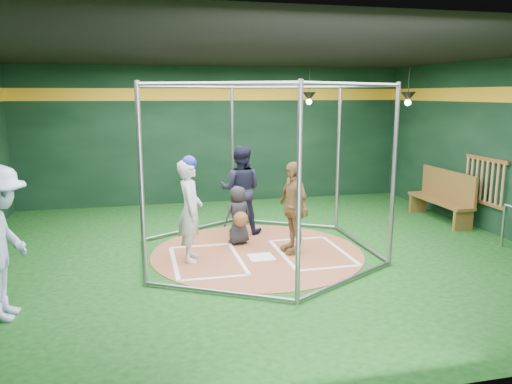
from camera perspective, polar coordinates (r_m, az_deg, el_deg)
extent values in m
cube|color=#0C370D|center=(9.06, 0.15, -7.03)|extent=(10.00, 9.00, 0.02)
cube|color=black|center=(8.63, 0.16, 15.70)|extent=(10.00, 9.00, 0.02)
cube|color=black|center=(13.06, -4.54, 6.44)|extent=(10.00, 0.10, 3.50)
cube|color=black|center=(4.49, 13.84, -2.92)|extent=(10.00, 0.10, 3.50)
cube|color=black|center=(10.98, 26.51, 4.41)|extent=(0.10, 9.00, 3.50)
cube|color=gold|center=(12.99, -4.59, 11.05)|extent=(10.00, 0.01, 0.30)
cube|color=gold|center=(10.91, 26.87, 9.89)|extent=(0.01, 9.00, 0.30)
cylinder|color=#995737|center=(9.05, 0.15, -6.93)|extent=(3.80, 3.80, 0.01)
cube|color=white|center=(8.77, 0.61, -7.45)|extent=(0.43, 0.43, 0.01)
cube|color=white|center=(9.45, -6.36, -6.14)|extent=(1.10, 0.07, 0.01)
cube|color=white|center=(7.86, -4.77, -9.76)|extent=(1.10, 0.07, 0.01)
cube|color=white|center=(8.60, -9.31, -8.00)|extent=(0.07, 1.70, 0.01)
cube|color=white|center=(8.74, -2.03, -7.54)|extent=(0.07, 1.70, 0.01)
cube|color=white|center=(9.85, 4.72, -5.39)|extent=(1.10, 0.07, 0.01)
cube|color=white|center=(8.33, 8.40, -8.59)|extent=(1.10, 0.07, 0.01)
cube|color=white|center=(8.92, 3.05, -7.15)|extent=(0.07, 1.70, 0.01)
cube|color=white|center=(9.28, 9.62, -6.56)|extent=(0.07, 1.70, 0.01)
cylinder|color=gray|center=(10.41, 9.37, 3.75)|extent=(0.07, 0.07, 3.00)
cylinder|color=gray|center=(10.93, -2.70, 4.23)|extent=(0.07, 0.07, 3.00)
cylinder|color=gray|center=(9.60, -13.15, 2.99)|extent=(0.07, 0.07, 3.00)
cylinder|color=gray|center=(7.33, -12.97, 0.52)|extent=(0.07, 0.07, 3.00)
cylinder|color=gray|center=(6.53, 4.92, -0.52)|extent=(0.07, 0.07, 3.00)
cylinder|color=gray|center=(8.36, 15.46, 1.69)|extent=(0.07, 0.07, 3.00)
cylinder|color=gray|center=(10.53, 3.28, 11.87)|extent=(2.02, 1.20, 0.06)
cylinder|color=gray|center=(10.89, 3.11, -3.58)|extent=(2.02, 1.20, 0.06)
cylinder|color=gray|center=(10.14, -7.80, 11.81)|extent=(2.02, 1.20, 0.06)
cylinder|color=gray|center=(10.51, -7.39, -4.20)|extent=(2.02, 1.20, 0.06)
cylinder|color=gray|center=(8.36, -13.52, 11.77)|extent=(0.06, 2.30, 0.06)
cylinder|color=gray|center=(8.81, -12.66, -7.43)|extent=(0.06, 2.30, 0.06)
cylinder|color=gray|center=(6.72, -4.74, 12.26)|extent=(2.02, 1.20, 0.06)
cylinder|color=gray|center=(7.26, -4.37, -11.26)|extent=(2.02, 1.20, 0.06)
cylinder|color=gray|center=(7.30, 11.27, 12.00)|extent=(2.02, 1.20, 0.06)
cylinder|color=gray|center=(7.80, 10.45, -9.81)|extent=(2.02, 1.20, 0.06)
cylinder|color=gray|center=(9.28, 12.46, 11.73)|extent=(0.06, 2.30, 0.06)
cylinder|color=gray|center=(9.68, 11.74, -5.68)|extent=(0.06, 2.30, 0.06)
cube|color=brown|center=(11.27, 24.87, 3.42)|extent=(0.05, 1.25, 0.08)
cube|color=brown|center=(11.41, 24.51, -1.06)|extent=(0.05, 1.25, 0.08)
cylinder|color=tan|center=(10.90, 26.37, 0.66)|extent=(0.06, 0.06, 0.85)
cylinder|color=tan|center=(11.02, 25.85, 0.81)|extent=(0.06, 0.06, 0.85)
cylinder|color=tan|center=(11.14, 25.35, 0.95)|extent=(0.06, 0.06, 0.85)
cylinder|color=tan|center=(11.26, 24.85, 1.09)|extent=(0.06, 0.06, 0.85)
cylinder|color=tan|center=(11.38, 24.37, 1.23)|extent=(0.06, 0.06, 0.85)
cylinder|color=tan|center=(11.51, 23.89, 1.37)|extent=(0.06, 0.06, 0.85)
cylinder|color=tan|center=(11.63, 23.43, 1.50)|extent=(0.06, 0.06, 0.85)
cylinder|color=tan|center=(11.75, 22.97, 1.63)|extent=(0.06, 0.06, 0.85)
cone|color=black|center=(12.69, 6.09, 10.80)|extent=(0.34, 0.34, 0.22)
sphere|color=#FFD899|center=(12.69, 6.08, 10.21)|extent=(0.14, 0.14, 0.14)
cylinder|color=black|center=(12.69, 6.12, 12.38)|extent=(0.02, 0.02, 0.70)
cone|color=black|center=(11.99, 16.99, 10.37)|extent=(0.34, 0.34, 0.22)
sphere|color=#FFD899|center=(11.99, 16.96, 9.75)|extent=(0.14, 0.14, 0.14)
cylinder|color=black|center=(11.99, 17.09, 12.04)|extent=(0.02, 0.02, 0.70)
imported|color=silver|center=(8.49, -7.53, -2.13)|extent=(0.50, 0.68, 1.73)
sphere|color=navy|center=(8.34, -7.67, 3.27)|extent=(0.26, 0.26, 0.26)
imported|color=#A98548|center=(8.89, 4.27, -1.76)|extent=(0.55, 1.02, 1.64)
imported|color=black|center=(9.43, -2.07, -2.64)|extent=(0.63, 0.52, 1.11)
sphere|color=brown|center=(9.20, -1.76, -3.12)|extent=(0.28, 0.28, 0.28)
imported|color=black|center=(10.13, -1.77, 0.29)|extent=(1.06, 0.95, 1.79)
imported|color=#A3B3D8|center=(7.01, -27.13, -5.24)|extent=(0.88, 1.35, 1.97)
cube|color=brown|center=(11.95, 20.25, -0.93)|extent=(0.45, 1.95, 0.06)
cube|color=brown|center=(11.99, 21.09, 0.78)|extent=(0.06, 1.95, 0.65)
cube|color=brown|center=(11.32, 22.58, -3.00)|extent=(0.43, 0.09, 0.43)
cube|color=brown|center=(12.71, 18.03, -1.20)|extent=(0.43, 0.09, 0.43)
cylinder|color=gray|center=(10.39, 26.40, -3.43)|extent=(0.05, 0.05, 0.82)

